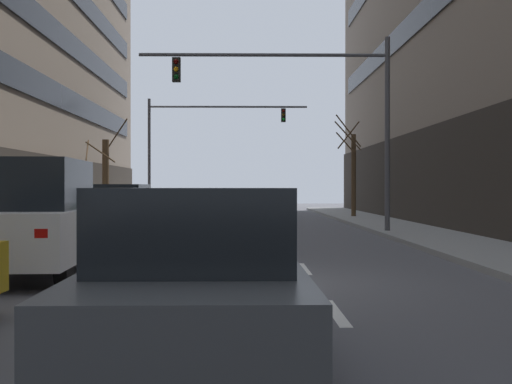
{
  "coord_description": "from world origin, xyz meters",
  "views": [
    {
      "loc": [
        0.5,
        -12.25,
        1.64
      ],
      "look_at": [
        0.95,
        17.08,
        1.45
      ],
      "focal_mm": 49.87,
      "sensor_mm": 36.0,
      "label": 1
    }
  ],
  "objects_px": {
    "traffic_signal_1": "(196,133)",
    "street_tree_1": "(353,170)",
    "car_driving_3": "(196,283)",
    "car_driving_4": "(35,219)",
    "car_driving_1": "(117,214)",
    "street_tree_0": "(105,177)",
    "car_driving_2": "(233,206)",
    "traffic_signal_0": "(314,99)"
  },
  "relations": [
    {
      "from": "car_driving_2",
      "to": "car_driving_3",
      "type": "xyz_separation_m",
      "value": [
        0.15,
        -27.83,
        0.04
      ]
    },
    {
      "from": "car_driving_2",
      "to": "street_tree_1",
      "type": "relative_size",
      "value": 0.8
    },
    {
      "from": "car_driving_2",
      "to": "traffic_signal_1",
      "type": "distance_m",
      "value": 11.21
    },
    {
      "from": "car_driving_2",
      "to": "car_driving_3",
      "type": "distance_m",
      "value": 27.83
    },
    {
      "from": "car_driving_4",
      "to": "traffic_signal_1",
      "type": "xyz_separation_m",
      "value": [
        0.79,
        31.19,
        3.94
      ]
    },
    {
      "from": "car_driving_3",
      "to": "street_tree_0",
      "type": "height_order",
      "value": "street_tree_0"
    },
    {
      "from": "car_driving_2",
      "to": "street_tree_0",
      "type": "bearing_deg",
      "value": 179.26
    },
    {
      "from": "car_driving_1",
      "to": "car_driving_3",
      "type": "distance_m",
      "value": 15.04
    },
    {
      "from": "car_driving_4",
      "to": "street_tree_0",
      "type": "height_order",
      "value": "street_tree_0"
    },
    {
      "from": "car_driving_4",
      "to": "car_driving_1",
      "type": "bearing_deg",
      "value": 89.64
    },
    {
      "from": "traffic_signal_0",
      "to": "traffic_signal_1",
      "type": "bearing_deg",
      "value": 105.46
    },
    {
      "from": "car_driving_3",
      "to": "traffic_signal_0",
      "type": "relative_size",
      "value": 0.5
    },
    {
      "from": "car_driving_3",
      "to": "traffic_signal_0",
      "type": "xyz_separation_m",
      "value": [
        2.82,
        18.38,
        3.89
      ]
    },
    {
      "from": "car_driving_1",
      "to": "street_tree_0",
      "type": "relative_size",
      "value": 0.96
    },
    {
      "from": "car_driving_1",
      "to": "car_driving_4",
      "type": "bearing_deg",
      "value": -90.36
    },
    {
      "from": "car_driving_3",
      "to": "car_driving_4",
      "type": "xyz_separation_m",
      "value": [
        -3.38,
        6.73,
        0.26
      ]
    },
    {
      "from": "car_driving_4",
      "to": "street_tree_0",
      "type": "bearing_deg",
      "value": 97.76
    },
    {
      "from": "car_driving_3",
      "to": "car_driving_4",
      "type": "relative_size",
      "value": 0.97
    },
    {
      "from": "car_driving_1",
      "to": "street_tree_1",
      "type": "bearing_deg",
      "value": 59.82
    },
    {
      "from": "car_driving_2",
      "to": "traffic_signal_1",
      "type": "height_order",
      "value": "traffic_signal_1"
    },
    {
      "from": "car_driving_2",
      "to": "traffic_signal_0",
      "type": "distance_m",
      "value": 10.66
    },
    {
      "from": "traffic_signal_0",
      "to": "traffic_signal_1",
      "type": "relative_size",
      "value": 0.88
    },
    {
      "from": "car_driving_3",
      "to": "street_tree_0",
      "type": "bearing_deg",
      "value": 102.65
    },
    {
      "from": "car_driving_4",
      "to": "street_tree_1",
      "type": "xyz_separation_m",
      "value": [
        9.44,
        24.08,
        1.47
      ]
    },
    {
      "from": "car_driving_1",
      "to": "car_driving_2",
      "type": "relative_size",
      "value": 1.11
    },
    {
      "from": "car_driving_2",
      "to": "street_tree_1",
      "type": "bearing_deg",
      "value": 25.65
    },
    {
      "from": "car_driving_4",
      "to": "traffic_signal_1",
      "type": "bearing_deg",
      "value": 88.55
    },
    {
      "from": "car_driving_1",
      "to": "street_tree_1",
      "type": "distance_m",
      "value": 18.76
    },
    {
      "from": "car_driving_1",
      "to": "traffic_signal_0",
      "type": "xyz_separation_m",
      "value": [
        6.15,
        3.71,
        3.85
      ]
    },
    {
      "from": "street_tree_1",
      "to": "car_driving_3",
      "type": "bearing_deg",
      "value": -101.14
    },
    {
      "from": "car_driving_4",
      "to": "street_tree_0",
      "type": "xyz_separation_m",
      "value": [
        -2.89,
        21.18,
        1.08
      ]
    },
    {
      "from": "street_tree_0",
      "to": "car_driving_3",
      "type": "bearing_deg",
      "value": -77.35
    },
    {
      "from": "car_driving_4",
      "to": "street_tree_1",
      "type": "distance_m",
      "value": 25.91
    },
    {
      "from": "car_driving_2",
      "to": "street_tree_0",
      "type": "height_order",
      "value": "street_tree_0"
    },
    {
      "from": "traffic_signal_0",
      "to": "street_tree_0",
      "type": "height_order",
      "value": "traffic_signal_0"
    },
    {
      "from": "traffic_signal_1",
      "to": "street_tree_0",
      "type": "distance_m",
      "value": 11.04
    },
    {
      "from": "car_driving_3",
      "to": "traffic_signal_0",
      "type": "height_order",
      "value": "traffic_signal_0"
    },
    {
      "from": "traffic_signal_1",
      "to": "street_tree_1",
      "type": "distance_m",
      "value": 11.47
    },
    {
      "from": "street_tree_1",
      "to": "traffic_signal_1",
      "type": "bearing_deg",
      "value": 140.61
    },
    {
      "from": "car_driving_2",
      "to": "street_tree_1",
      "type": "xyz_separation_m",
      "value": [
        6.22,
        2.98,
        1.77
      ]
    },
    {
      "from": "car_driving_4",
      "to": "street_tree_1",
      "type": "bearing_deg",
      "value": 68.59
    },
    {
      "from": "car_driving_1",
      "to": "traffic_signal_0",
      "type": "height_order",
      "value": "traffic_signal_0"
    }
  ]
}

